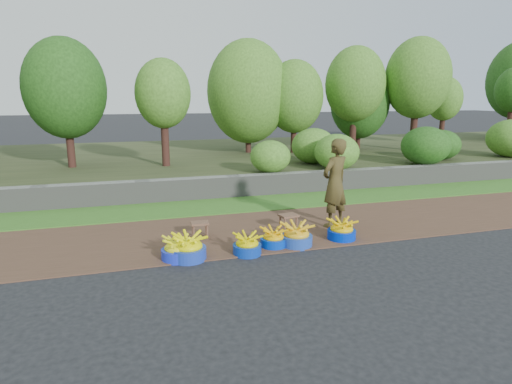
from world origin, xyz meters
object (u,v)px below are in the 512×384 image
object	(u,v)px
basin_d	(273,238)
vendor_woman	(335,183)
basin_e	(297,236)
stool_right	(288,218)
basin_a	(177,250)
stool_left	(200,225)
basin_b	(188,248)
basin_c	(247,245)
basin_f	(342,231)

from	to	relation	value
basin_d	vendor_woman	distance (m)	1.82
basin_e	stool_right	size ratio (longest dim) A/B	1.43
stool_right	vendor_woman	size ratio (longest dim) A/B	0.22
basin_a	stool_left	world-z (taller)	basin_a
basin_b	basin_c	xyz separation A→B (m)	(0.94, -0.04, -0.03)
basin_d	stool_left	distance (m)	1.39
basin_f	stool_right	size ratio (longest dim) A/B	1.33
basin_c	vendor_woman	world-z (taller)	vendor_woman
basin_e	basin_f	xyz separation A→B (m)	(0.89, 0.08, -0.01)
stool_right	basin_b	bearing A→B (deg)	-155.10
basin_a	stool_left	bearing A→B (deg)	61.52
stool_right	vendor_woman	bearing A→B (deg)	-2.02
basin_a	basin_e	distance (m)	2.02
basin_b	basin_e	xyz separation A→B (m)	(1.85, 0.09, -0.00)
basin_c	stool_left	distance (m)	1.20
basin_f	basin_c	bearing A→B (deg)	-173.14
stool_left	stool_right	size ratio (longest dim) A/B	0.86
basin_e	stool_right	world-z (taller)	basin_e
basin_b	basin_f	distance (m)	2.75
basin_b	basin_d	world-z (taller)	basin_b
stool_right	vendor_woman	distance (m)	1.11
basin_d	basin_f	bearing A→B (deg)	0.66
basin_d	basin_f	world-z (taller)	basin_f
basin_e	basin_f	distance (m)	0.90
basin_b	basin_d	distance (m)	1.46
basin_a	basin_d	xyz separation A→B (m)	(1.63, 0.12, -0.01)
basin_d	basin_f	size ratio (longest dim) A/B	0.90
basin_f	stool_right	distance (m)	1.05
basin_b	stool_left	distance (m)	1.05
vendor_woman	basin_f	bearing A→B (deg)	49.80
basin_c	stool_left	xyz separation A→B (m)	(-0.59, 1.04, 0.09)
stool_left	basin_f	bearing A→B (deg)	-18.85
basin_e	stool_left	distance (m)	1.75
basin_b	basin_e	distance (m)	1.85
basin_a	basin_c	xyz separation A→B (m)	(1.11, -0.09, -0.01)
basin_d	basin_b	bearing A→B (deg)	-173.81
basin_a	basin_e	world-z (taller)	basin_e
vendor_woman	basin_a	bearing A→B (deg)	-8.91
basin_f	stool_right	world-z (taller)	basin_f
basin_e	stool_right	distance (m)	0.87
basin_c	basin_b	bearing A→B (deg)	177.30
basin_c	stool_right	distance (m)	1.47
stool_left	vendor_woman	bearing A→B (deg)	-1.86
basin_c	basin_f	world-z (taller)	basin_f
basin_b	basin_f	size ratio (longest dim) A/B	1.10
basin_a	stool_right	bearing A→B (deg)	22.24
basin_a	basin_e	bearing A→B (deg)	1.43
basin_a	vendor_woman	bearing A→B (deg)	15.49
basin_d	stool_left	world-z (taller)	basin_d
basin_b	basin_d	bearing A→B (deg)	6.19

